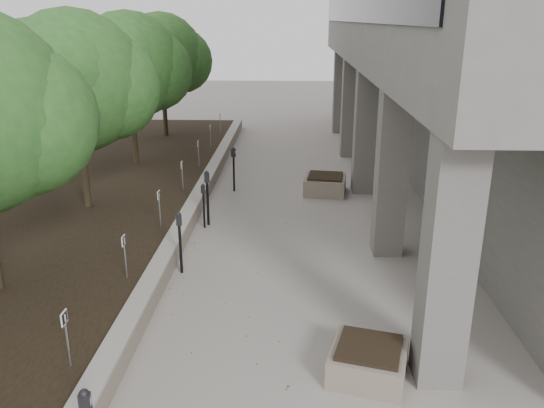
# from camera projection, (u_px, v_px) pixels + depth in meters

# --- Properties ---
(retaining_wall) EXTENTS (0.39, 26.00, 0.50)m
(retaining_wall) POSITION_uv_depth(u_px,v_px,m) (197.00, 201.00, 16.48)
(retaining_wall) COLOR gray
(retaining_wall) RESTS_ON ground
(planting_bed) EXTENTS (7.00, 26.00, 0.40)m
(planting_bed) POSITION_uv_depth(u_px,v_px,m) (79.00, 201.00, 16.63)
(planting_bed) COLOR black
(planting_bed) RESTS_ON ground
(crabapple_tree_3) EXTENTS (4.60, 4.00, 5.44)m
(crabapple_tree_3) POSITION_uv_depth(u_px,v_px,m) (78.00, 111.00, 14.72)
(crabapple_tree_3) COLOR #265922
(crabapple_tree_3) RESTS_ON planting_bed
(crabapple_tree_4) EXTENTS (4.60, 4.00, 5.44)m
(crabapple_tree_4) POSITION_uv_depth(u_px,v_px,m) (130.00, 89.00, 19.44)
(crabapple_tree_4) COLOR #265922
(crabapple_tree_4) RESTS_ON planting_bed
(crabapple_tree_5) EXTENTS (4.60, 4.00, 5.44)m
(crabapple_tree_5) POSITION_uv_depth(u_px,v_px,m) (162.00, 75.00, 24.17)
(crabapple_tree_5) COLOR #265922
(crabapple_tree_5) RESTS_ON planting_bed
(parking_sign_2) EXTENTS (0.04, 0.22, 0.96)m
(parking_sign_2) POSITION_uv_depth(u_px,v_px,m) (67.00, 339.00, 8.26)
(parking_sign_2) COLOR black
(parking_sign_2) RESTS_ON planting_bed
(parking_sign_3) EXTENTS (0.04, 0.22, 0.96)m
(parking_sign_3) POSITION_uv_depth(u_px,v_px,m) (125.00, 257.00, 11.10)
(parking_sign_3) COLOR black
(parking_sign_3) RESTS_ON planting_bed
(parking_sign_4) EXTENTS (0.04, 0.22, 0.96)m
(parking_sign_4) POSITION_uv_depth(u_px,v_px,m) (160.00, 209.00, 13.93)
(parking_sign_4) COLOR black
(parking_sign_4) RESTS_ON planting_bed
(parking_sign_5) EXTENTS (0.04, 0.22, 0.96)m
(parking_sign_5) POSITION_uv_depth(u_px,v_px,m) (182.00, 176.00, 16.77)
(parking_sign_5) COLOR black
(parking_sign_5) RESTS_ON planting_bed
(parking_sign_6) EXTENTS (0.04, 0.22, 0.96)m
(parking_sign_6) POSITION_uv_depth(u_px,v_px,m) (199.00, 154.00, 19.61)
(parking_sign_6) COLOR black
(parking_sign_6) RESTS_ON planting_bed
(parking_sign_7) EXTENTS (0.04, 0.22, 0.96)m
(parking_sign_7) POSITION_uv_depth(u_px,v_px,m) (211.00, 136.00, 22.44)
(parking_sign_7) COLOR black
(parking_sign_7) RESTS_ON planting_bed
(parking_sign_8) EXTENTS (0.04, 0.22, 0.96)m
(parking_sign_8) POSITION_uv_depth(u_px,v_px,m) (220.00, 123.00, 25.28)
(parking_sign_8) COLOR black
(parking_sign_8) RESTS_ON planting_bed
(parking_meter_2) EXTENTS (0.17, 0.14, 1.47)m
(parking_meter_2) POSITION_uv_depth(u_px,v_px,m) (180.00, 243.00, 12.17)
(parking_meter_2) COLOR black
(parking_meter_2) RESTS_ON ground
(parking_meter_3) EXTENTS (0.18, 0.15, 1.58)m
(parking_meter_3) POSITION_uv_depth(u_px,v_px,m) (208.00, 198.00, 15.03)
(parking_meter_3) COLOR black
(parking_meter_3) RESTS_ON ground
(parking_meter_4) EXTENTS (0.14, 0.11, 1.27)m
(parking_meter_4) POSITION_uv_depth(u_px,v_px,m) (204.00, 206.00, 14.87)
(parking_meter_4) COLOR black
(parking_meter_4) RESTS_ON ground
(parking_meter_5) EXTENTS (0.18, 0.15, 1.50)m
(parking_meter_5) POSITION_uv_depth(u_px,v_px,m) (234.00, 170.00, 18.01)
(parking_meter_5) COLOR black
(parking_meter_5) RESTS_ON ground
(planter_front) EXTENTS (1.45, 1.45, 0.55)m
(planter_front) POSITION_uv_depth(u_px,v_px,m) (368.00, 360.00, 8.76)
(planter_front) COLOR gray
(planter_front) RESTS_ON ground
(planter_back) EXTENTS (1.49, 1.49, 0.62)m
(planter_back) POSITION_uv_depth(u_px,v_px,m) (325.00, 184.00, 17.97)
(planter_back) COLOR gray
(planter_back) RESTS_ON ground
(berry_scatter) EXTENTS (3.30, 14.10, 0.02)m
(berry_scatter) POSITION_uv_depth(u_px,v_px,m) (242.00, 266.00, 12.72)
(berry_scatter) COLOR maroon
(berry_scatter) RESTS_ON ground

